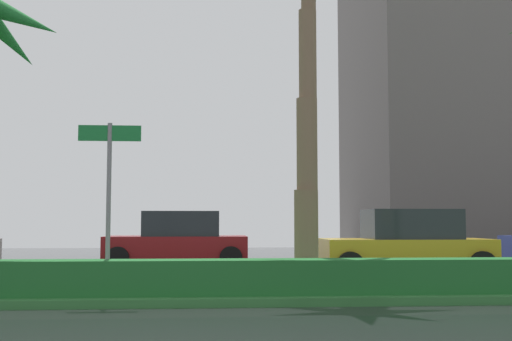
% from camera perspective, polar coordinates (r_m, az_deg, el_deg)
% --- Properties ---
extents(ground_plane, '(90.00, 42.00, 0.10)m').
position_cam_1_polar(ground_plane, '(13.67, -8.78, -10.64)').
color(ground_plane, black).
extents(median_strip, '(85.50, 4.00, 0.15)m').
position_cam_1_polar(median_strip, '(12.66, -9.14, -10.55)').
color(median_strip, '#2D6B33').
rests_on(median_strip, ground_plane).
extents(median_hedge, '(76.50, 0.70, 0.60)m').
position_cam_1_polar(median_hedge, '(11.24, -9.74, -9.40)').
color(median_hedge, '#1E6028').
rests_on(median_hedge, median_strip).
extents(street_name_sign, '(1.10, 0.08, 3.00)m').
position_cam_1_polar(street_name_sign, '(11.54, -13.00, -1.12)').
color(street_name_sign, slate).
rests_on(street_name_sign, median_strip).
extents(car_in_traffic_second, '(4.30, 2.02, 1.72)m').
position_cam_1_polar(car_in_traffic_second, '(19.87, -6.98, -6.21)').
color(car_in_traffic_second, maroon).
rests_on(car_in_traffic_second, ground_plane).
extents(car_in_traffic_third, '(4.30, 2.02, 1.72)m').
position_cam_1_polar(car_in_traffic_third, '(17.07, 13.34, -6.40)').
color(car_in_traffic_third, '#B28C1E').
rests_on(car_in_traffic_third, ground_plane).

